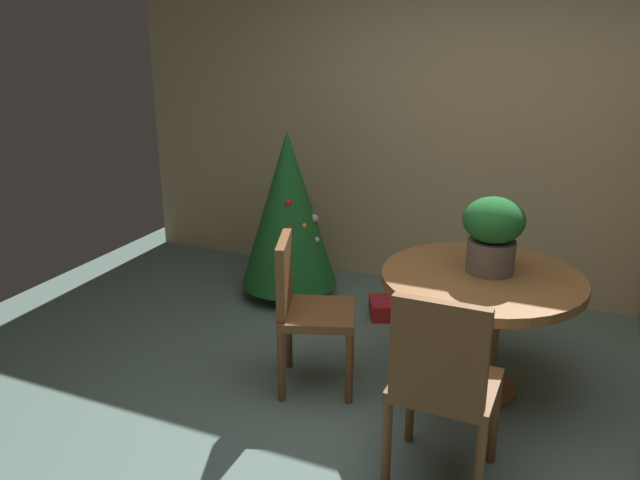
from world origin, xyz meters
name	(u,v)px	position (x,y,z in m)	size (l,w,h in m)	color
ground_plane	(391,442)	(0.00, 0.00, 0.00)	(6.60, 6.60, 0.00)	slate
back_wall_panel	(487,128)	(0.00, 2.20, 1.30)	(6.00, 0.10, 2.60)	tan
round_dining_table	(480,307)	(0.29, 0.68, 0.53)	(1.12, 1.12, 0.73)	brown
flower_vase	(493,231)	(0.31, 0.75, 0.97)	(0.34, 0.34, 0.43)	#665B51
wooden_chair_left	(304,305)	(-0.65, 0.34, 0.52)	(0.55, 0.55, 0.91)	brown
wooden_chair_near	(442,380)	(0.29, -0.22, 0.56)	(0.46, 0.43, 0.98)	brown
holiday_tree	(288,210)	(-1.32, 1.49, 0.70)	(0.74, 0.74, 1.30)	brown
gift_box_red	(386,308)	(-0.50, 1.43, 0.06)	(0.32, 0.34, 0.12)	red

